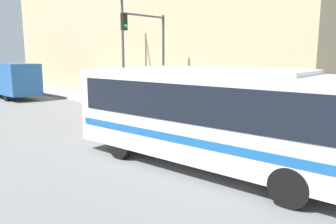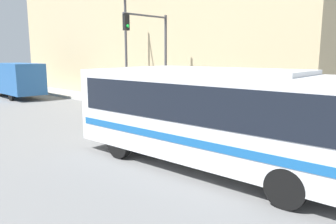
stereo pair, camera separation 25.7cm
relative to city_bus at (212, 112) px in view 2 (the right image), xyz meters
The scene contains 9 objects.
ground_plane 2.39m from the city_bus, 52.15° to the right, with size 120.00×120.00×0.00m, color slate.
sidewalk 20.07m from the city_bus, 70.59° to the left, with size 2.51×70.00×0.18m.
building_facade 20.09m from the city_bus, 56.65° to the left, with size 6.00×33.41×10.26m.
city_bus is the anchor object (origin of this frame).
delivery_truck 23.69m from the city_bus, 84.04° to the left, with size 2.44×7.90×2.99m.
fire_hydrant 6.27m from the city_bus, 11.73° to the left, with size 0.21×0.28×0.70m.
traffic_light_pole 10.09m from the city_bus, 58.87° to the left, with size 3.28×0.35×5.88m.
street_lamp 14.13m from the city_bus, 64.49° to the left, with size 2.19×0.28×7.45m.
pedestrian_near_corner 9.75m from the city_bus, 49.11° to the left, with size 0.34×0.34×1.78m.
Camera 2 is at (-9.01, -5.11, 3.68)m, focal length 35.00 mm.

